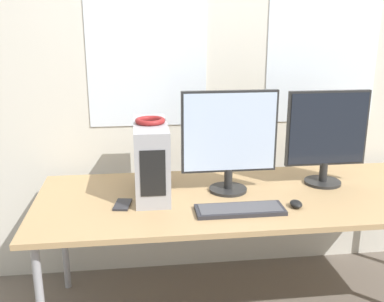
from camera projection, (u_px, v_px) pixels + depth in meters
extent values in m
cube|color=beige|center=(235.00, 67.00, 2.81)|extent=(8.00, 0.06, 2.70)
cube|color=white|center=(146.00, 20.00, 2.63)|extent=(0.72, 0.01, 1.26)
cube|color=white|center=(325.00, 20.00, 2.76)|extent=(0.72, 0.01, 1.26)
cube|color=tan|center=(255.00, 196.00, 2.45)|extent=(2.35, 0.87, 0.03)
cylinder|color=#99999E|center=(64.00, 237.00, 2.76)|extent=(0.04, 0.04, 0.69)
cube|color=#9E9EA3|center=(151.00, 159.00, 2.41)|extent=(0.18, 0.48, 0.39)
cube|color=black|center=(153.00, 173.00, 2.18)|extent=(0.12, 0.00, 0.23)
torus|color=maroon|center=(150.00, 121.00, 2.35)|extent=(0.16, 0.16, 0.03)
cylinder|color=black|center=(228.00, 189.00, 2.49)|extent=(0.21, 0.21, 0.02)
cylinder|color=black|center=(228.00, 178.00, 2.47)|extent=(0.05, 0.05, 0.11)
cube|color=black|center=(229.00, 132.00, 2.40)|extent=(0.52, 0.03, 0.44)
cube|color=silver|center=(230.00, 132.00, 2.38)|extent=(0.49, 0.00, 0.42)
cylinder|color=black|center=(322.00, 182.00, 2.60)|extent=(0.21, 0.21, 0.02)
cylinder|color=black|center=(323.00, 172.00, 2.58)|extent=(0.05, 0.05, 0.11)
cube|color=black|center=(327.00, 128.00, 2.51)|extent=(0.46, 0.03, 0.43)
cube|color=black|center=(328.00, 129.00, 2.50)|extent=(0.44, 0.00, 0.40)
cube|color=#28282D|center=(240.00, 210.00, 2.22)|extent=(0.44, 0.15, 0.02)
cube|color=#47474C|center=(240.00, 208.00, 2.21)|extent=(0.41, 0.13, 0.00)
ellipsoid|color=black|center=(296.00, 204.00, 2.27)|extent=(0.06, 0.08, 0.03)
cube|color=#232328|center=(123.00, 205.00, 2.29)|extent=(0.10, 0.15, 0.01)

